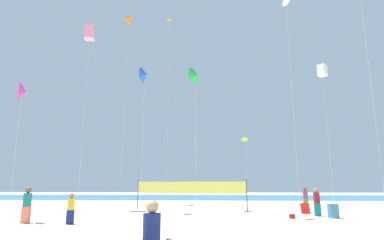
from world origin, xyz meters
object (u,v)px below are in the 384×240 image
folding_beach_chair (306,211)px  kite_blue_delta (145,75)px  kite_white_inflatable (286,3)px  kite_orange_diamond (169,29)px  beachgoer_teal_shirt (27,204)px  kite_lime_diamond (245,139)px  mother_figure (151,237)px  volleyball_net (189,189)px  beachgoer_plum_shirt (305,197)px  beach_handbag (292,216)px  kite_magenta_delta (22,92)px  beachgoer_mustard_shirt (71,207)px  kite_orange_tube (128,20)px  trash_barrel (333,211)px  kite_white_box (322,71)px  beachgoer_maroon_shirt (317,201)px  kite_pink_box (90,33)px  kite_green_delta (195,76)px

folding_beach_chair → kite_blue_delta: (-10.70, 4.24, 10.08)m
kite_white_inflatable → kite_orange_diamond: 14.71m
beachgoer_teal_shirt → kite_orange_diamond: bearing=-58.1°
kite_lime_diamond → mother_figure: bearing=-100.7°
volleyball_net → kite_lime_diamond: bearing=57.9°
beachgoer_plum_shirt → beach_handbag: bearing=86.1°
kite_orange_diamond → folding_beach_chair: bearing=-53.0°
kite_magenta_delta → beachgoer_mustard_shirt: bearing=-21.3°
kite_orange_tube → kite_lime_diamond: 19.81m
kite_magenta_delta → trash_barrel: bearing=6.2°
beachgoer_mustard_shirt → volleyball_net: size_ratio=0.18×
mother_figure → trash_barrel: (8.63, 12.88, -0.48)m
kite_blue_delta → kite_magenta_delta: kite_blue_delta is taller
kite_orange_tube → kite_orange_diamond: size_ratio=1.05×
volleyball_net → kite_lime_diamond: size_ratio=1.25×
beachgoer_plum_shirt → kite_orange_diamond: bearing=-6.0°
beachgoer_mustard_shirt → kite_blue_delta: 12.34m
beachgoer_teal_shirt → kite_blue_delta: size_ratio=0.17×
mother_figure → kite_white_box: size_ratio=0.12×
volleyball_net → kite_magenta_delta: kite_magenta_delta is taller
beachgoer_maroon_shirt → volleyball_net: (-8.41, 4.13, 0.71)m
beachgoer_mustard_shirt → kite_orange_tube: 27.20m
mother_figure → kite_magenta_delta: bearing=135.1°
beachgoer_plum_shirt → volleyball_net: size_ratio=0.20×
trash_barrel → kite_orange_tube: bearing=140.5°
kite_white_box → kite_magenta_delta: bearing=-152.9°
kite_orange_tube → kite_white_box: (20.59, -4.49, -8.53)m
kite_white_inflatable → trash_barrel: bearing=-69.7°
volleyball_net → kite_orange_tube: kite_orange_tube is taller
beachgoer_maroon_shirt → kite_lime_diamond: 14.33m
kite_white_inflatable → kite_pink_box: bearing=168.8°
kite_white_box → beachgoer_maroon_shirt: bearing=-116.6°
folding_beach_chair → kite_white_box: bearing=67.0°
beachgoer_teal_shirt → kite_green_delta: bearing=-82.5°
volleyball_net → kite_pink_box: size_ratio=0.53×
kite_green_delta → kite_orange_tube: bearing=136.1°
beach_handbag → kite_white_box: size_ratio=0.02×
beachgoer_mustard_shirt → kite_green_delta: size_ratio=0.13×
folding_beach_chair → kite_magenta_delta: bearing=-170.1°
beachgoer_teal_shirt → kite_white_box: bearing=-98.2°
kite_white_inflatable → kite_magenta_delta: 20.35m
mother_figure → kite_magenta_delta: 16.32m
kite_orange_tube → kite_blue_delta: kite_orange_tube is taller
kite_white_inflatable → kite_magenta_delta: kite_white_inflatable is taller
beachgoer_maroon_shirt → kite_lime_diamond: (-2.98, 12.77, 5.78)m
trash_barrel → kite_lime_diamond: 15.60m
mother_figure → beachgoer_maroon_shirt: (8.05, 13.92, 0.05)m
kite_blue_delta → kite_lime_diamond: 14.10m
beachgoer_teal_shirt → kite_blue_delta: kite_blue_delta is taller
trash_barrel → kite_lime_diamond: kite_lime_diamond is taller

